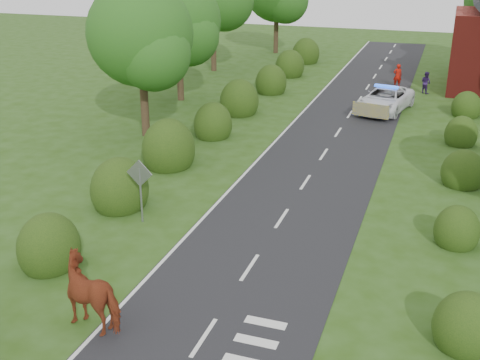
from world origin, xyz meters
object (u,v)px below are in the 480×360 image
at_px(cow, 96,296).
at_px(pedestrian_purple, 426,83).
at_px(police_van, 385,99).
at_px(road_sign, 140,182).
at_px(pedestrian_red, 398,76).

height_order(cow, pedestrian_purple, cow).
distance_m(police_van, pedestrian_purple, 6.24).
bearing_deg(road_sign, cow, -73.22).
xyz_separation_m(cow, pedestrian_purple, (7.20, 31.68, -0.09)).
bearing_deg(pedestrian_purple, police_van, 110.40).
xyz_separation_m(road_sign, pedestrian_purple, (9.09, 25.40, -0.88)).
height_order(road_sign, pedestrian_red, road_sign).
relative_size(road_sign, cow, 1.05).
bearing_deg(road_sign, pedestrian_purple, 70.30).
height_order(pedestrian_red, pedestrian_purple, pedestrian_red).
relative_size(road_sign, pedestrian_red, 1.49).
bearing_deg(pedestrian_red, police_van, 74.38).
bearing_deg(cow, pedestrian_red, 178.83).
xyz_separation_m(road_sign, pedestrian_red, (7.01, 26.76, -0.80)).
relative_size(police_van, pedestrian_purple, 3.79).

